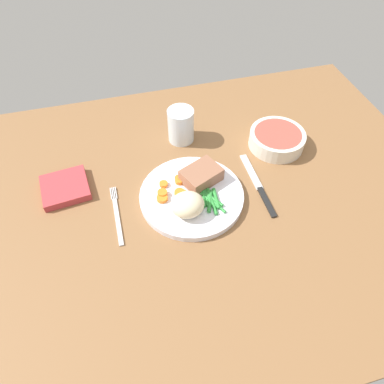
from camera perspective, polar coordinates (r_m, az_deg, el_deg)
The scene contains 11 objects.
dining_table at distance 82.12cm, azimuth 1.70°, elevation -1.06°, with size 120.00×90.00×2.00cm.
dinner_plate at distance 80.05cm, azimuth 0.00°, elevation -0.82°, with size 24.35×24.35×1.60cm, color white.
meat_portion at distance 81.13cm, azimuth 1.55°, elevation 2.80°, with size 8.86×6.50×3.44cm, color #936047.
mashed_potatoes at distance 74.51cm, azimuth -0.76°, elevation -2.12°, with size 7.50×6.69×4.95cm, color beige.
carrot_slices at distance 79.87cm, azimuth -3.35°, elevation 0.37°, with size 7.44×7.11×1.22cm.
green_beans at distance 78.52cm, azimuth 2.87°, elevation -0.93°, with size 5.80×10.61×0.88cm.
fork at distance 79.46cm, azimuth -12.39°, elevation -3.77°, with size 1.44×16.60×0.40cm.
knife at distance 84.60cm, azimuth 10.97°, elevation 1.04°, with size 1.70×20.50×0.64cm.
water_glass at distance 92.81cm, azimuth -1.92°, elevation 10.68°, with size 6.97×6.97×9.26cm.
salad_bowl at distance 94.53cm, azimuth 13.94°, elevation 8.62°, with size 14.57×14.57×4.15cm.
napkin at distance 87.10cm, azimuth -20.35°, elevation 0.69°, with size 10.70×10.41×1.91cm, color #B2383D.
Camera 1 is at (-15.51, -48.82, 65.19)cm, focal length 32.05 mm.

